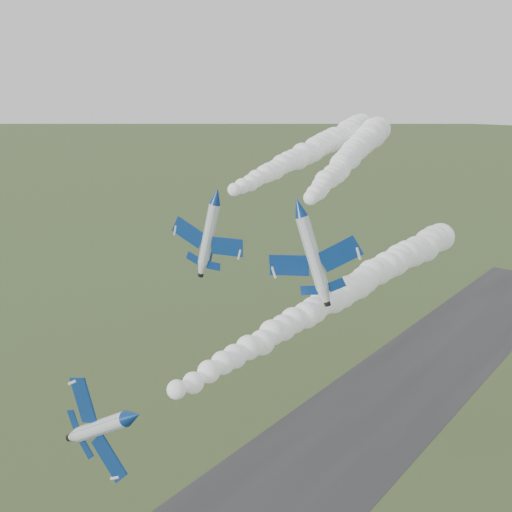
# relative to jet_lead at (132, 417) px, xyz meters

# --- Properties ---
(runway) EXTENTS (24.00, 260.00, 0.04)m
(runway) POSITION_rel_jet_lead_xyz_m (-7.74, 37.19, -31.36)
(runway) COLOR #2B2B2D
(runway) RESTS_ON ground
(jet_lead) EXTENTS (5.44, 12.07, 8.54)m
(jet_lead) POSITION_rel_jet_lead_xyz_m (0.00, 0.00, 0.00)
(jet_lead) COLOR silver
(smoke_trail_jet_lead) EXTENTS (8.73, 63.85, 4.67)m
(smoke_trail_jet_lead) POSITION_rel_jet_lead_xyz_m (-0.31, 34.91, 1.35)
(smoke_trail_jet_lead) COLOR white
(jet_pair_left) EXTENTS (10.22, 12.22, 3.65)m
(jet_pair_left) POSITION_rel_jet_lead_xyz_m (-14.25, 25.75, 13.40)
(jet_pair_left) COLOR silver
(smoke_trail_jet_pair_left) EXTENTS (25.07, 70.95, 5.57)m
(smoke_trail_jet_pair_left) POSITION_rel_jet_lead_xyz_m (-24.56, 63.15, 15.66)
(smoke_trail_jet_pair_left) COLOR white
(jet_pair_right) EXTENTS (10.52, 12.68, 4.23)m
(jet_pair_right) POSITION_rel_jet_lead_xyz_m (-1.55, 25.74, 13.63)
(jet_pair_right) COLOR silver
(smoke_trail_jet_pair_right) EXTENTS (29.54, 62.78, 5.39)m
(smoke_trail_jet_pair_right) POSITION_rel_jet_lead_xyz_m (-14.17, 59.36, 15.93)
(smoke_trail_jet_pair_right) COLOR white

